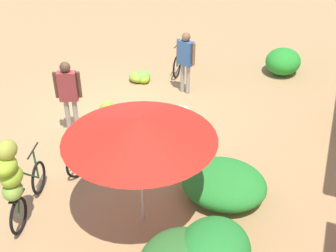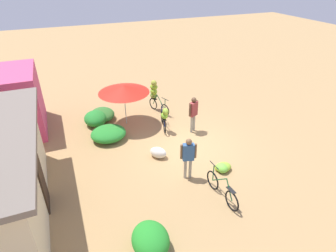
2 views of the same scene
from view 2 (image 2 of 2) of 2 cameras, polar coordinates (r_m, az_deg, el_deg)
The scene contains 14 objects.
ground_plane at distance 12.20m, azimuth 4.08°, elevation -3.70°, with size 60.00×60.00×0.00m, color #A88352.
shop_pink at distance 14.36m, azimuth -30.07°, elevation 4.03°, with size 3.20×2.80×2.86m, color #D54572.
hedge_bush_front_left at distance 8.10m, azimuth -3.60°, elevation -22.20°, with size 1.22×1.01×0.74m, color #258E29.
hedge_bush_front_right at distance 12.62m, azimuth -12.07°, elevation -1.52°, with size 1.40×1.55×0.59m, color #27872E.
hedge_bush_mid at distance 13.93m, azimuth -14.59°, elevation 1.51°, with size 1.26×1.07×0.66m, color #25842F.
hedge_bush_by_door at distance 14.35m, azimuth -13.28°, elevation 2.30°, with size 1.38×1.19×0.55m, color #31722E.
market_umbrella at distance 13.07m, azimuth -9.04°, elevation 7.49°, with size 2.37×2.37×2.00m.
bicycle_leftmost at distance 9.57m, azimuth 10.94°, elevation -12.58°, with size 1.76×0.19×1.01m.
bicycle_near_pile at distance 12.84m, azimuth -0.78°, elevation 1.88°, with size 1.56×0.45×1.23m.
bicycle_center_loaded at distance 14.63m, azimuth -2.69°, elevation 6.72°, with size 1.52×0.66×1.68m.
banana_pile_on_ground at distance 10.84m, azimuth 11.13°, elevation -8.28°, with size 0.66×0.77×0.32m.
produce_sack at distance 11.28m, azimuth -2.02°, elevation -5.45°, with size 0.70×0.44×0.44m, color silver.
person_vendor at distance 9.81m, azimuth 4.18°, elevation -5.84°, with size 0.30×0.56×1.67m.
person_bystander at distance 12.62m, azimuth 5.21°, elevation 3.07°, with size 0.35×0.53×1.73m.
Camera 2 is at (-9.04, 4.61, 6.77)m, focal length 29.82 mm.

